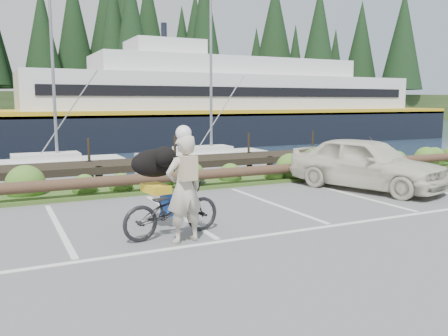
# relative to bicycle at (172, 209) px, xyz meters

# --- Properties ---
(ground) EXTENTS (72.00, 72.00, 0.00)m
(ground) POSITION_rel_bicycle_xyz_m (0.69, -0.37, -0.54)
(ground) COLOR #57585A
(harbor_backdrop) EXTENTS (170.00, 160.00, 30.00)m
(harbor_backdrop) POSITION_rel_bicycle_xyz_m (1.08, 78.10, -0.54)
(harbor_backdrop) COLOR #1C2E44
(harbor_backdrop) RESTS_ON ground
(vegetation_strip) EXTENTS (34.00, 1.60, 0.10)m
(vegetation_strip) POSITION_rel_bicycle_xyz_m (0.69, 4.93, -0.49)
(vegetation_strip) COLOR #3D5B21
(vegetation_strip) RESTS_ON ground
(log_rail) EXTENTS (32.00, 0.30, 0.60)m
(log_rail) POSITION_rel_bicycle_xyz_m (0.69, 4.23, -0.54)
(log_rail) COLOR #443021
(log_rail) RESTS_ON ground
(bicycle) EXTENTS (2.13, 1.04, 1.07)m
(bicycle) POSITION_rel_bicycle_xyz_m (0.00, 0.00, 0.00)
(bicycle) COLOR black
(bicycle) RESTS_ON ground
(cyclist) EXTENTS (0.80, 0.59, 2.00)m
(cyclist) POSITION_rel_bicycle_xyz_m (0.08, -0.47, 0.46)
(cyclist) COLOR #BDB3A0
(cyclist) RESTS_ON ground
(dog) EXTENTS (0.64, 1.06, 0.57)m
(dog) POSITION_rel_bicycle_xyz_m (-0.11, 0.65, 0.82)
(dog) COLOR black
(dog) RESTS_ON bicycle
(parked_car) EXTENTS (3.26, 4.94, 1.56)m
(parked_car) POSITION_rel_bicycle_xyz_m (6.85, 2.19, 0.24)
(parked_car) COLOR beige
(parked_car) RESTS_ON ground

